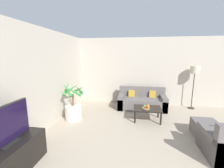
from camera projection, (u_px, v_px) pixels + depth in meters
The scene contains 13 objects.
wall_back at pixel (164, 72), 5.97m from camera, with size 8.54×0.06×2.70m.
wall_left at pixel (26, 86), 3.28m from camera, with size 0.06×8.21×2.70m.
tv_console at pixel (11, 158), 2.55m from camera, with size 0.54×1.20×0.55m.
television at pixel (7, 125), 2.44m from camera, with size 0.18×0.92×0.67m.
potted_palm at pixel (73, 108), 4.69m from camera, with size 0.72×0.73×1.22m.
sofa_loveseat at pixel (142, 101), 5.71m from camera, with size 1.77×0.82×0.79m.
floor_lamp at pixel (195, 72), 5.49m from camera, with size 0.32×0.32×1.62m.
coffee_table at pixel (147, 110), 4.64m from camera, with size 0.84×0.63×0.40m.
fruit_bowl at pixel (146, 108), 4.56m from camera, with size 0.24×0.24×0.04m.
apple_red at pixel (147, 107), 4.47m from camera, with size 0.06×0.06×0.06m.
apple_green at pixel (145, 106), 4.56m from camera, with size 0.08×0.08×0.08m.
orange_fruit at pixel (148, 106), 4.54m from camera, with size 0.09×0.09×0.09m.
ottoman at pixel (205, 128), 3.80m from camera, with size 0.57×0.48×0.38m.
Camera 1 is at (-1.12, 0.43, 2.00)m, focal length 24.00 mm.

